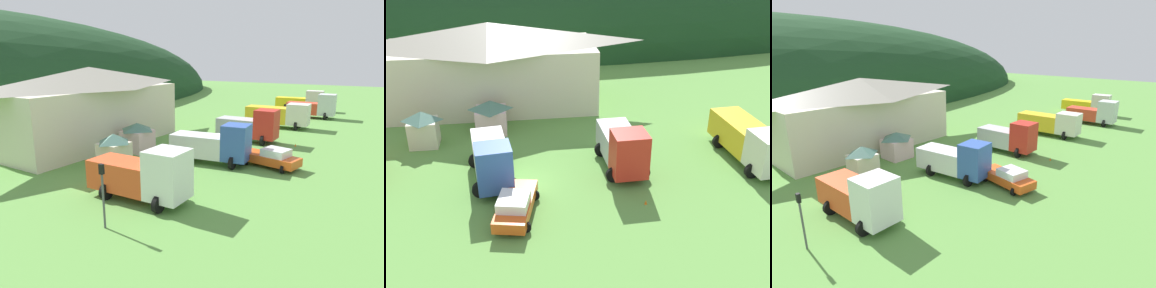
# 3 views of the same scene
# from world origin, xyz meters

# --- Properties ---
(ground_plane) EXTENTS (200.00, 200.00, 0.00)m
(ground_plane) POSITION_xyz_m (0.00, 0.00, 0.00)
(ground_plane) COLOR #5B9342
(forested_hill_backdrop) EXTENTS (158.89, 60.00, 36.00)m
(forested_hill_backdrop) POSITION_xyz_m (0.00, 57.11, 0.00)
(forested_hill_backdrop) COLOR #193D1E
(forested_hill_backdrop) RESTS_ON ground
(depot_building) EXTENTS (21.03, 8.70, 8.09)m
(depot_building) POSITION_xyz_m (-2.28, 15.43, 4.17)
(depot_building) COLOR beige
(depot_building) RESTS_ON ground
(play_shed_cream) EXTENTS (2.39, 2.24, 2.94)m
(play_shed_cream) POSITION_xyz_m (-7.56, 7.33, 1.52)
(play_shed_cream) COLOR beige
(play_shed_cream) RESTS_ON ground
(play_shed_pink) EXTENTS (2.77, 2.70, 2.84)m
(play_shed_pink) POSITION_xyz_m (-2.28, 9.27, 1.46)
(play_shed_pink) COLOR beige
(play_shed_pink) RESTS_ON ground
(box_truck_blue) EXTENTS (3.60, 7.08, 3.57)m
(box_truck_blue) POSITION_xyz_m (-1.99, 0.85, 1.74)
(box_truck_blue) COLOR #3356AD
(box_truck_blue) RESTS_ON ground
(crane_truck_red) EXTENTS (3.27, 6.62, 3.65)m
(crane_truck_red) POSITION_xyz_m (7.30, 1.27, 1.79)
(crane_truck_red) COLOR red
(crane_truck_red) RESTS_ON ground
(heavy_rig_striped) EXTENTS (3.60, 8.27, 3.26)m
(heavy_rig_striped) POSITION_xyz_m (17.06, 1.13, 1.72)
(heavy_rig_striped) COLOR silver
(heavy_rig_striped) RESTS_ON ground
(service_pickup_orange) EXTENTS (3.06, 5.36, 1.66)m
(service_pickup_orange) POSITION_xyz_m (-0.49, -3.67, 0.83)
(service_pickup_orange) COLOR #DE541B
(service_pickup_orange) RESTS_ON ground
(traffic_cone_near_pickup) EXTENTS (0.36, 0.36, 0.60)m
(traffic_cone_near_pickup) POSITION_xyz_m (7.79, -3.54, 0.00)
(traffic_cone_near_pickup) COLOR orange
(traffic_cone_near_pickup) RESTS_ON ground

